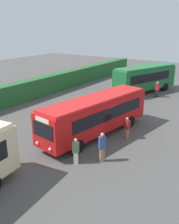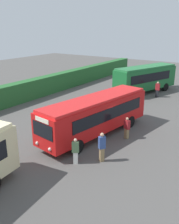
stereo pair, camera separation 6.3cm
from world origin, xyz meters
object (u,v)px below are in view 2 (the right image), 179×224
(person_left, at_px, (75,150))
(person_far, at_px, (157,89))
(person_center, at_px, (102,146))
(person_right, at_px, (127,128))
(bus_green, at_px, (145,78))
(bus_red, at_px, (96,114))

(person_left, height_order, person_far, person_far)
(person_center, distance_m, person_right, 3.95)
(bus_green, bearing_deg, person_far, -103.03)
(person_right, bearing_deg, bus_green, 39.63)
(bus_green, height_order, person_far, bus_green)
(person_left, bearing_deg, person_far, 151.78)
(bus_green, xyz_separation_m, person_center, (-17.75, -4.41, -0.85))
(person_left, distance_m, person_right, 5.16)
(bus_red, height_order, person_right, bus_red)
(bus_red, xyz_separation_m, person_left, (-4.31, -1.27, -0.87))
(person_far, bearing_deg, bus_red, -0.13)
(bus_red, xyz_separation_m, person_right, (0.76, -2.26, -0.88))
(person_right, bearing_deg, person_center, -154.39)
(bus_red, bearing_deg, person_left, 25.03)
(person_far, bearing_deg, bus_green, -121.70)
(bus_red, height_order, person_left, bus_red)
(person_left, xyz_separation_m, person_right, (5.07, -0.99, -0.00))
(bus_red, height_order, person_center, bus_red)
(bus_green, bearing_deg, person_left, -151.10)
(person_left, xyz_separation_m, person_center, (1.13, -1.20, 0.15))
(bus_green, xyz_separation_m, person_right, (-13.81, -4.21, -1.01))
(person_center, relative_size, person_right, 1.15)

